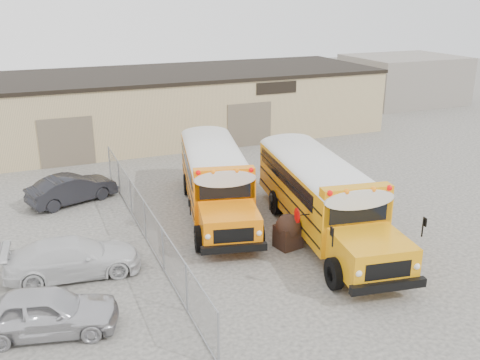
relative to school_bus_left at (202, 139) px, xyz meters
name	(u,v)px	position (x,y,z in m)	size (l,w,h in m)	color
ground	(303,244)	(0.60, -11.42, -1.81)	(120.00, 120.00, 0.00)	#43413D
warehouse	(172,103)	(0.60, 8.57, 0.57)	(30.20, 10.20, 4.67)	tan
chainlink_fence	(145,220)	(-5.40, -8.42, -0.91)	(0.07, 18.07, 1.81)	gray
distant_building_right	(403,79)	(24.60, 12.58, 0.39)	(10.00, 8.00, 4.40)	gray
school_bus_left	(202,139)	(0.00, 0.00, 0.00)	(4.90, 10.99, 3.13)	orange
school_bus_right	(275,148)	(2.97, -3.75, 0.11)	(4.47, 11.61, 3.31)	orange
tarp_bundle	(288,231)	(-0.13, -11.41, -1.06)	(1.13, 1.07, 1.46)	black
car_silver	(46,312)	(-9.74, -13.86, -1.06)	(1.76, 4.37, 1.49)	silver
car_white	(73,257)	(-8.57, -10.42, -1.10)	(2.00, 4.91, 1.43)	silver
car_dark	(72,189)	(-7.81, -2.75, -1.09)	(1.52, 4.37, 1.44)	black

